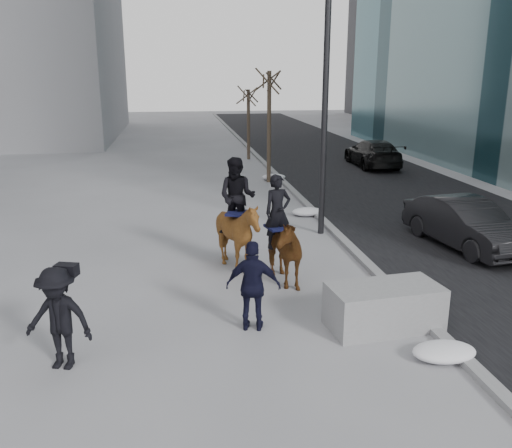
{
  "coord_description": "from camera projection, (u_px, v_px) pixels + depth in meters",
  "views": [
    {
      "loc": [
        -1.71,
        -10.22,
        4.74
      ],
      "look_at": [
        0.0,
        1.2,
        1.5
      ],
      "focal_mm": 38.0,
      "sensor_mm": 36.0,
      "label": 1
    }
  ],
  "objects": [
    {
      "name": "feeder",
      "position": [
        253.0,
        286.0,
        10.14
      ],
      "size": [
        1.1,
        0.97,
        1.75
      ],
      "color": "black",
      "rests_on": "ground"
    },
    {
      "name": "snow_piles",
      "position": [
        317.0,
        222.0,
        17.28
      ],
      "size": [
        1.11,
        16.94,
        0.28
      ],
      "color": "white",
      "rests_on": "ground"
    },
    {
      "name": "car_near",
      "position": [
        465.0,
        223.0,
        15.07
      ],
      "size": [
        2.06,
        4.32,
        1.37
      ],
      "primitive_type": "imported",
      "rotation": [
        0.0,
        0.0,
        0.15
      ],
      "color": "black",
      "rests_on": "ground"
    },
    {
      "name": "camera_crew",
      "position": [
        59.0,
        318.0,
        8.81
      ],
      "size": [
        1.28,
        0.96,
        1.75
      ],
      "color": "black",
      "rests_on": "ground"
    },
    {
      "name": "mounted_left",
      "position": [
        278.0,
        244.0,
        12.45
      ],
      "size": [
        1.3,
        2.1,
        2.52
      ],
      "color": "#49210E",
      "rests_on": "ground"
    },
    {
      "name": "tree_far",
      "position": [
        248.0,
        121.0,
        30.1
      ],
      "size": [
        1.2,
        1.2,
        4.27
      ],
      "primitive_type": null,
      "color": "#3B2B23",
      "rests_on": "ground"
    },
    {
      "name": "lamppost",
      "position": [
        328.0,
        63.0,
        15.03
      ],
      "size": [
        0.25,
        2.2,
        9.09
      ],
      "color": "black",
      "rests_on": "ground"
    },
    {
      "name": "mounted_right",
      "position": [
        238.0,
        227.0,
        13.15
      ],
      "size": [
        2.0,
        2.1,
        2.8
      ],
      "color": "#502B10",
      "rests_on": "ground"
    },
    {
      "name": "tree_near",
      "position": [
        269.0,
        122.0,
        23.6
      ],
      "size": [
        1.2,
        1.2,
        5.35
      ],
      "primitive_type": null,
      "color": "#3C3023",
      "rests_on": "ground"
    },
    {
      "name": "planter",
      "position": [
        384.0,
        307.0,
        10.34
      ],
      "size": [
        2.22,
        1.28,
        0.85
      ],
      "primitive_type": "cube",
      "rotation": [
        0.0,
        0.0,
        0.11
      ],
      "color": "gray",
      "rests_on": "ground"
    },
    {
      "name": "ground",
      "position": [
        265.0,
        309.0,
        11.26
      ],
      "size": [
        120.0,
        120.0,
        0.0
      ],
      "primitive_type": "plane",
      "color": "gray",
      "rests_on": "ground"
    },
    {
      "name": "car_far",
      "position": [
        373.0,
        153.0,
        28.12
      ],
      "size": [
        2.12,
        4.89,
        1.4
      ],
      "primitive_type": "imported",
      "rotation": [
        0.0,
        0.0,
        3.11
      ],
      "color": "black",
      "rests_on": "ground"
    },
    {
      "name": "curb",
      "position": [
        298.0,
        196.0,
        21.19
      ],
      "size": [
        0.25,
        90.0,
        0.12
      ],
      "primitive_type": "cube",
      "color": "gray",
      "rests_on": "ground"
    },
    {
      "name": "road",
      "position": [
        395.0,
        194.0,
        21.78
      ],
      "size": [
        8.0,
        90.0,
        0.01
      ],
      "primitive_type": "cube",
      "color": "black",
      "rests_on": "ground"
    }
  ]
}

